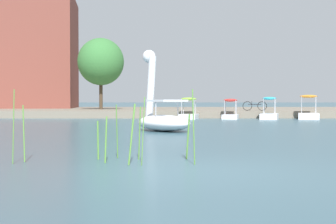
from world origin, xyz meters
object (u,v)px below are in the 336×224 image
at_px(pedal_boat_orange, 309,113).
at_px(tree_sapling_by_fence, 101,62).
at_px(bicycle_parked, 255,106).
at_px(pedal_boat_lime, 189,113).
at_px(pedal_boat_red, 230,113).
at_px(pedal_boat_cyan, 269,113).
at_px(swan_boat, 162,116).

bearing_deg(pedal_boat_orange, tree_sapling_by_fence, 150.48).
xyz_separation_m(pedal_boat_orange, bicycle_parked, (-3.02, 3.00, 0.41)).
relative_size(tree_sapling_by_fence, bicycle_parked, 3.43).
bearing_deg(pedal_boat_lime, tree_sapling_by_fence, 129.83).
bearing_deg(pedal_boat_orange, pedal_boat_red, 177.35).
height_order(pedal_boat_cyan, tree_sapling_by_fence, tree_sapling_by_fence).
xyz_separation_m(pedal_boat_red, tree_sapling_by_fence, (-9.67, 8.16, 4.04)).
bearing_deg(pedal_boat_lime, pedal_boat_red, 1.88).
bearing_deg(swan_boat, bicycle_parked, 67.06).
distance_m(swan_boat, bicycle_parked, 17.04).
bearing_deg(swan_boat, tree_sapling_by_fence, 103.76).
bearing_deg(pedal_boat_lime, swan_boat, -97.62).
bearing_deg(bicycle_parked, pedal_boat_cyan, -83.95).
relative_size(pedal_boat_lime, pedal_boat_red, 1.06).
distance_m(pedal_boat_orange, bicycle_parked, 4.28).
height_order(pedal_boat_lime, tree_sapling_by_fence, tree_sapling_by_fence).
bearing_deg(tree_sapling_by_fence, pedal_boat_orange, -29.52).
bearing_deg(swan_boat, pedal_boat_lime, 82.38).
height_order(pedal_boat_lime, pedal_boat_cyan, pedal_boat_cyan).
height_order(pedal_boat_red, bicycle_parked, pedal_boat_red).
bearing_deg(pedal_boat_red, swan_boat, -109.23).
bearing_deg(pedal_boat_lime, pedal_boat_orange, -1.06).
relative_size(swan_boat, pedal_boat_red, 1.72).
relative_size(pedal_boat_cyan, bicycle_parked, 1.31).
xyz_separation_m(swan_boat, pedal_boat_red, (4.51, 12.92, -0.21)).
xyz_separation_m(pedal_boat_lime, pedal_boat_orange, (7.95, -0.15, 0.02)).
height_order(pedal_boat_cyan, bicycle_parked, pedal_boat_cyan).
distance_m(pedal_boat_cyan, pedal_boat_orange, 2.69).
bearing_deg(pedal_boat_red, pedal_boat_orange, -2.65).
height_order(pedal_boat_orange, tree_sapling_by_fence, tree_sapling_by_fence).
xyz_separation_m(pedal_boat_cyan, bicycle_parked, (-0.35, 3.32, 0.45)).
bearing_deg(tree_sapling_by_fence, pedal_boat_red, -40.14).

